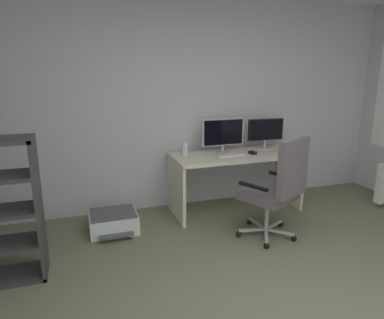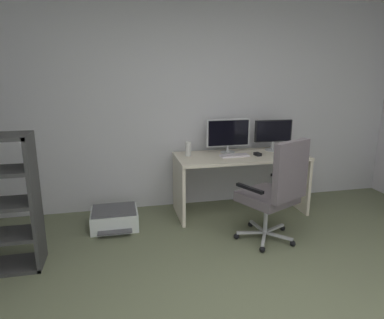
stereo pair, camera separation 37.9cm
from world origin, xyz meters
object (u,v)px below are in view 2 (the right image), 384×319
object	(u,v)px
monitor_secondary	(273,132)
computer_mouse	(258,154)
keyboard	(234,156)
desk	(240,170)
office_chair	(276,189)
printer	(115,218)
monitor_main	(228,134)
desktop_speaker	(188,149)

from	to	relation	value
monitor_secondary	computer_mouse	bearing A→B (deg)	-143.14
keyboard	desk	bearing A→B (deg)	24.72
office_chair	desk	bearing A→B (deg)	93.93
keyboard	printer	world-z (taller)	keyboard
office_chair	computer_mouse	bearing A→B (deg)	80.81
office_chair	printer	bearing A→B (deg)	155.74
monitor_secondary	office_chair	distance (m)	1.15
monitor_main	computer_mouse	xyz separation A→B (m)	(0.31, -0.22, -0.22)
desk	monitor_secondary	world-z (taller)	monitor_secondary
printer	desk	bearing A→B (deg)	5.24
desktop_speaker	office_chair	size ratio (longest dim) A/B	0.16
computer_mouse	desktop_speaker	xyz separation A→B (m)	(-0.82, 0.17, 0.07)
monitor_secondary	desk	bearing A→B (deg)	-162.81
desk	monitor_main	world-z (taller)	monitor_main
desk	keyboard	distance (m)	0.23
computer_mouse	printer	distance (m)	1.83
monitor_main	computer_mouse	world-z (taller)	monitor_main
desk	computer_mouse	bearing A→B (deg)	-20.90
monitor_main	monitor_secondary	size ratio (longest dim) A/B	1.13
monitor_main	keyboard	distance (m)	0.30
keyboard	office_chair	size ratio (longest dim) A/B	0.31
keyboard	printer	distance (m)	1.56
monitor_main	keyboard	size ratio (longest dim) A/B	1.62
keyboard	computer_mouse	distance (m)	0.29
keyboard	monitor_secondary	bearing A→B (deg)	16.66
monitor_main	office_chair	xyz separation A→B (m)	(0.18, -1.00, -0.38)
monitor_secondary	printer	distance (m)	2.20
computer_mouse	desktop_speaker	world-z (taller)	desktop_speaker
printer	keyboard	bearing A→B (deg)	3.56
monitor_secondary	office_chair	world-z (taller)	monitor_secondary
monitor_secondary	keyboard	bearing A→B (deg)	-160.99
monitor_main	computer_mouse	bearing A→B (deg)	-35.61
computer_mouse	office_chair	size ratio (longest dim) A/B	0.09
computer_mouse	desk	bearing A→B (deg)	149.45
monitor_main	printer	xyz separation A→B (m)	(-1.41, -0.29, -0.86)
desktop_speaker	office_chair	bearing A→B (deg)	-54.22
desk	keyboard	xyz separation A→B (m)	(-0.10, -0.05, 0.19)
printer	monitor_main	bearing A→B (deg)	11.54
desktop_speaker	computer_mouse	bearing A→B (deg)	-11.84
desk	office_chair	distance (m)	0.86
monitor_secondary	printer	size ratio (longest dim) A/B	0.94
printer	desktop_speaker	bearing A→B (deg)	14.97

